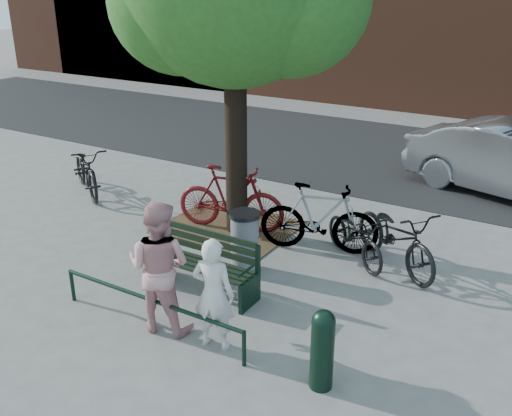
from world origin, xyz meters
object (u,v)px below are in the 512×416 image
Objects in this scene: bicycle_c at (355,236)px; park_bench at (205,262)px; bollard at (322,347)px; person_left at (213,294)px; person_right at (159,267)px; litter_bin at (245,241)px.

park_bench is at bearing -179.26° from bicycle_c.
park_bench reaches higher than bicycle_c.
person_left is at bearing 179.36° from bollard.
person_right is at bearing 179.76° from bollard.
bicycle_c is (1.48, 3.25, -0.48)m from person_right.
park_bench is 2.72m from bollard.
bollard is at bearing -127.24° from bicycle_c.
litter_bin is at bearing 77.90° from park_bench.
person_left is 0.88m from person_right.
bicycle_c is (0.62, 3.24, -0.32)m from person_left.
litter_bin is (-0.77, 1.96, -0.25)m from person_left.
person_left is 0.83× the size of person_right.
park_bench is 1.22m from person_right.
person_right is 2.01m from litter_bin.
person_left is at bearing -49.74° from park_bench.
person_right is at bearing -167.26° from bicycle_c.
person_left reaches higher than litter_bin.
bicycle_c is at bearing -112.30° from person_left.
bicycle_c is at bearing -125.95° from person_right.
person_left is 2.12m from litter_bin.
park_bench is 2.64m from bicycle_c.
person_right is (0.09, -1.13, 0.44)m from park_bench.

